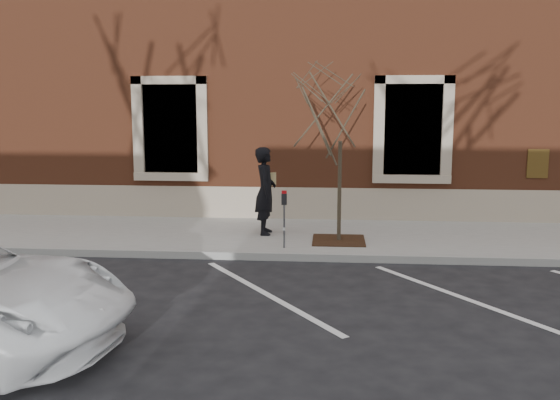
{
  "coord_description": "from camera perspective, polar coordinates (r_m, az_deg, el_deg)",
  "views": [
    {
      "loc": [
        1.04,
        -11.93,
        3.16
      ],
      "look_at": [
        0.0,
        0.6,
        1.1
      ],
      "focal_mm": 40.0,
      "sensor_mm": 36.0,
      "label": 1
    }
  ],
  "objects": [
    {
      "name": "ground",
      "position": [
        12.39,
        -0.23,
        -5.48
      ],
      "size": [
        120.0,
        120.0,
        0.0
      ],
      "primitive_type": "plane",
      "color": "#28282B",
      "rests_on": "ground"
    },
    {
      "name": "building_civic",
      "position": [
        19.72,
        1.75,
        11.72
      ],
      "size": [
        40.0,
        8.62,
        8.0
      ],
      "color": "brown",
      "rests_on": "ground"
    },
    {
      "name": "parking_meter",
      "position": [
        12.54,
        0.38,
        -0.77
      ],
      "size": [
        0.11,
        0.08,
        1.18
      ],
      "rotation": [
        0.0,
        0.0,
        -0.41
      ],
      "color": "#595B60",
      "rests_on": "sidewalk_near"
    },
    {
      "name": "curb_near",
      "position": [
        12.32,
        -0.25,
        -5.2
      ],
      "size": [
        40.0,
        0.12,
        0.15
      ],
      "primitive_type": "cube",
      "color": "#9E9E99",
      "rests_on": "ground"
    },
    {
      "name": "parking_stripes",
      "position": [
        10.29,
        -1.31,
        -8.57
      ],
      "size": [
        28.0,
        4.4,
        0.01
      ],
      "primitive_type": null,
      "color": "silver",
      "rests_on": "ground"
    },
    {
      "name": "sidewalk_near",
      "position": [
        14.07,
        0.39,
        -3.37
      ],
      "size": [
        40.0,
        3.5,
        0.15
      ],
      "primitive_type": "cube",
      "color": "#ADAAA3",
      "rests_on": "ground"
    },
    {
      "name": "tree_grate",
      "position": [
        13.38,
        5.39,
        -3.68
      ],
      "size": [
        1.11,
        1.11,
        0.03
      ],
      "primitive_type": "cube",
      "color": "#361C11",
      "rests_on": "sidewalk_near"
    },
    {
      "name": "sapling",
      "position": [
        13.04,
        5.57,
        7.92
      ],
      "size": [
        2.32,
        2.32,
        3.87
      ],
      "color": "#3D3325",
      "rests_on": "sidewalk_near"
    },
    {
      "name": "man",
      "position": [
        13.85,
        -1.34,
        0.84
      ],
      "size": [
        0.51,
        0.74,
        1.95
      ],
      "primitive_type": "imported",
      "rotation": [
        0.0,
        0.0,
        1.63
      ],
      "color": "black",
      "rests_on": "sidewalk_near"
    }
  ]
}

